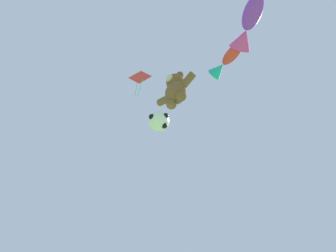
{
  "coord_description": "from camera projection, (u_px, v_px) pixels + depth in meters",
  "views": [
    {
      "loc": [
        6.09,
        1.97,
        1.23
      ],
      "look_at": [
        1.97,
        6.1,
        8.85
      ],
      "focal_mm": 28.0,
      "sensor_mm": 36.0,
      "label": 1
    }
  ],
  "objects": [
    {
      "name": "fish_kite_violet",
      "position": [
        248.0,
        26.0,
        11.0
      ],
      "size": [
        2.31,
        1.95,
        0.94
      ],
      "color": "purple"
    },
    {
      "name": "fish_kite_crimson",
      "position": [
        225.0,
        62.0,
        11.84
      ],
      "size": [
        1.91,
        0.9,
        0.66
      ],
      "color": "red"
    },
    {
      "name": "teddy_bear_kite",
      "position": [
        176.0,
        89.0,
        11.44
      ],
      "size": [
        2.19,
        0.97,
        2.23
      ],
      "color": "brown"
    },
    {
      "name": "soccer_ball_kite",
      "position": [
        159.0,
        121.0,
        10.23
      ],
      "size": [
        0.91,
        0.9,
        0.84
      ],
      "color": "white"
    },
    {
      "name": "diamond_kite",
      "position": [
        140.0,
        79.0,
        14.35
      ],
      "size": [
        1.02,
        0.87,
        2.97
      ],
      "color": "red"
    }
  ]
}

